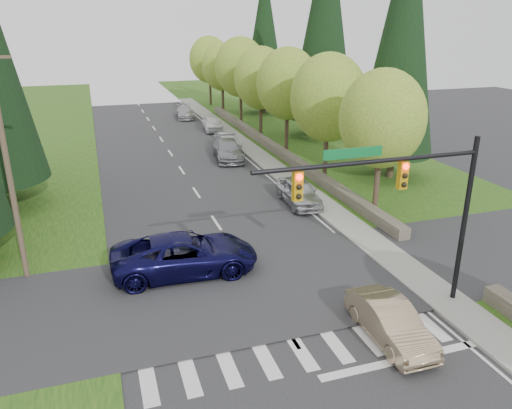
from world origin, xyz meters
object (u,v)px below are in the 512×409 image
sedan_champagne (390,322)px  parked_car_c (228,141)px  parked_car_a (299,192)px  parked_car_b (228,150)px  parked_car_e (185,112)px  parked_car_d (212,123)px  suv_navy (185,254)px

sedan_champagne → parked_car_c: size_ratio=1.03×
parked_car_a → parked_car_b: same height
parked_car_b → parked_car_e: 19.15m
parked_car_d → parked_car_b: bearing=-91.2°
suv_navy → parked_car_d: size_ratio=1.46×
sedan_champagne → suv_navy: size_ratio=0.66×
parked_car_c → sedan_champagne: bearing=-94.6°
parked_car_b → parked_car_a: bearing=-75.7°
suv_navy → sedan_champagne: bearing=-137.9°
parked_car_b → parked_car_c: 3.62m
sedan_champagne → parked_car_c: (1.83, 29.00, -0.02)m
suv_navy → parked_car_a: size_ratio=1.42×
sedan_champagne → parked_car_b: (0.92, 25.50, 0.08)m
parked_car_d → parked_car_e: (-1.40, 7.73, -0.08)m
parked_car_c → parked_car_e: 15.68m
parked_car_a → parked_car_e: bearing=95.7°
parked_car_b → sedan_champagne: bearing=-84.6°
parked_car_c → parked_car_d: bearing=85.5°
parked_car_e → sedan_champagne: bearing=-85.7°
suv_navy → parked_car_c: bearing=-17.3°
parked_car_a → parked_car_d: parked_car_a is taller
parked_car_b → parked_car_e: size_ratio=1.15×
parked_car_b → parked_car_d: bearing=90.5°
parked_car_b → parked_car_d: 11.51m
parked_car_b → parked_car_e: parked_car_b is taller
parked_car_b → parked_car_c: (0.91, 3.50, -0.10)m
parked_car_a → parked_car_b: size_ratio=0.85×
parked_car_a → parked_car_e: 30.79m
parked_car_c → parked_car_d: (0.49, 7.92, 0.07)m
parked_car_b → parked_car_c: parked_car_b is taller
parked_car_c → parked_car_d: parked_car_d is taller
suv_navy → parked_car_c: size_ratio=1.57×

